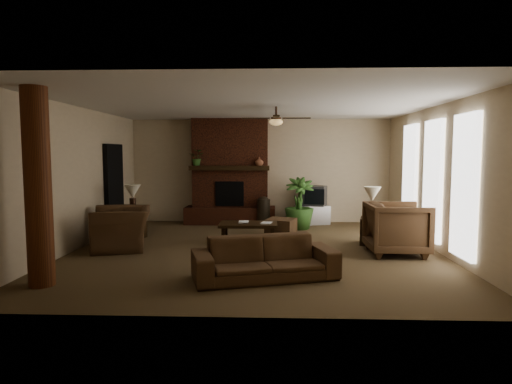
{
  "coord_description": "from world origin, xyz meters",
  "views": [
    {
      "loc": [
        0.33,
        -8.29,
        1.88
      ],
      "look_at": [
        0.0,
        0.4,
        1.1
      ],
      "focal_mm": 30.23,
      "sensor_mm": 36.0,
      "label": 1
    }
  ],
  "objects_px": {
    "floor_vase": "(264,209)",
    "side_table_left": "(131,226)",
    "log_column": "(38,188)",
    "coffee_table": "(248,226)",
    "floor_plant": "(299,214)",
    "side_table_right": "(372,231)",
    "armchair_right": "(397,226)",
    "sofa": "(265,251)",
    "lamp_left": "(133,194)",
    "tv_stand": "(312,215)",
    "ottoman": "(281,228)",
    "armchair_left": "(122,221)",
    "lamp_right": "(372,196)"
  },
  "relations": [
    {
      "from": "floor_vase",
      "to": "side_table_left",
      "type": "bearing_deg",
      "value": -148.36
    },
    {
      "from": "log_column",
      "to": "coffee_table",
      "type": "relative_size",
      "value": 2.33
    },
    {
      "from": "floor_vase",
      "to": "floor_plant",
      "type": "xyz_separation_m",
      "value": [
        0.9,
        -0.41,
        -0.07
      ]
    },
    {
      "from": "floor_plant",
      "to": "side_table_right",
      "type": "distance_m",
      "value": 2.27
    },
    {
      "from": "armchair_right",
      "to": "sofa",
      "type": "bearing_deg",
      "value": 124.39
    },
    {
      "from": "armchair_right",
      "to": "coffee_table",
      "type": "height_order",
      "value": "armchair_right"
    },
    {
      "from": "coffee_table",
      "to": "floor_vase",
      "type": "xyz_separation_m",
      "value": [
        0.27,
        2.2,
        0.06
      ]
    },
    {
      "from": "sofa",
      "to": "lamp_left",
      "type": "distance_m",
      "value": 4.21
    },
    {
      "from": "sofa",
      "to": "side_table_right",
      "type": "xyz_separation_m",
      "value": [
        2.19,
        2.57,
        -0.14
      ]
    },
    {
      "from": "tv_stand",
      "to": "side_table_right",
      "type": "height_order",
      "value": "side_table_right"
    },
    {
      "from": "sofa",
      "to": "ottoman",
      "type": "height_order",
      "value": "sofa"
    },
    {
      "from": "coffee_table",
      "to": "floor_plant",
      "type": "height_order",
      "value": "floor_plant"
    },
    {
      "from": "lamp_left",
      "to": "ottoman",
      "type": "bearing_deg",
      "value": 7.0
    },
    {
      "from": "sofa",
      "to": "side_table_right",
      "type": "relative_size",
      "value": 3.88
    },
    {
      "from": "sofa",
      "to": "floor_plant",
      "type": "relative_size",
      "value": 1.66
    },
    {
      "from": "ottoman",
      "to": "coffee_table",
      "type": "bearing_deg",
      "value": -131.42
    },
    {
      "from": "sofa",
      "to": "ottoman",
      "type": "distance_m",
      "value": 3.37
    },
    {
      "from": "sofa",
      "to": "tv_stand",
      "type": "height_order",
      "value": "sofa"
    },
    {
      "from": "coffee_table",
      "to": "side_table_left",
      "type": "xyz_separation_m",
      "value": [
        -2.62,
        0.41,
        -0.1
      ]
    },
    {
      "from": "tv_stand",
      "to": "side_table_left",
      "type": "height_order",
      "value": "side_table_left"
    },
    {
      "from": "floor_plant",
      "to": "lamp_left",
      "type": "relative_size",
      "value": 1.98
    },
    {
      "from": "armchair_left",
      "to": "ottoman",
      "type": "xyz_separation_m",
      "value": [
        3.17,
        1.38,
        -0.34
      ]
    },
    {
      "from": "floor_vase",
      "to": "lamp_right",
      "type": "height_order",
      "value": "lamp_right"
    },
    {
      "from": "floor_plant",
      "to": "floor_vase",
      "type": "bearing_deg",
      "value": 155.68
    },
    {
      "from": "lamp_right",
      "to": "side_table_left",
      "type": "bearing_deg",
      "value": 175.26
    },
    {
      "from": "side_table_left",
      "to": "ottoman",
      "type": "bearing_deg",
      "value": 6.45
    },
    {
      "from": "armchair_right",
      "to": "floor_plant",
      "type": "bearing_deg",
      "value": 31.5
    },
    {
      "from": "floor_vase",
      "to": "lamp_left",
      "type": "relative_size",
      "value": 1.18
    },
    {
      "from": "sofa",
      "to": "ottoman",
      "type": "xyz_separation_m",
      "value": [
        0.31,
        3.34,
        -0.22
      ]
    },
    {
      "from": "coffee_table",
      "to": "armchair_left",
      "type": "bearing_deg",
      "value": -166.57
    },
    {
      "from": "tv_stand",
      "to": "log_column",
      "type": "bearing_deg",
      "value": -142.71
    },
    {
      "from": "coffee_table",
      "to": "tv_stand",
      "type": "height_order",
      "value": "tv_stand"
    },
    {
      "from": "side_table_right",
      "to": "floor_vase",
      "type": "bearing_deg",
      "value": 136.59
    },
    {
      "from": "ottoman",
      "to": "floor_plant",
      "type": "height_order",
      "value": "floor_plant"
    },
    {
      "from": "armchair_left",
      "to": "side_table_left",
      "type": "xyz_separation_m",
      "value": [
        -0.15,
        1.0,
        -0.27
      ]
    },
    {
      "from": "lamp_left",
      "to": "armchair_right",
      "type": "bearing_deg",
      "value": -13.32
    },
    {
      "from": "sofa",
      "to": "armchair_left",
      "type": "distance_m",
      "value": 3.47
    },
    {
      "from": "side_table_right",
      "to": "lamp_left",
      "type": "bearing_deg",
      "value": 175.8
    },
    {
      "from": "log_column",
      "to": "sofa",
      "type": "distance_m",
      "value": 3.35
    },
    {
      "from": "side_table_right",
      "to": "log_column",
      "type": "bearing_deg",
      "value": -150.59
    },
    {
      "from": "tv_stand",
      "to": "lamp_left",
      "type": "xyz_separation_m",
      "value": [
        -4.13,
        -2.15,
        0.75
      ]
    },
    {
      "from": "armchair_right",
      "to": "tv_stand",
      "type": "height_order",
      "value": "armchair_right"
    },
    {
      "from": "sofa",
      "to": "coffee_table",
      "type": "height_order",
      "value": "sofa"
    },
    {
      "from": "armchair_left",
      "to": "lamp_left",
      "type": "xyz_separation_m",
      "value": [
        -0.1,
        0.98,
        0.46
      ]
    },
    {
      "from": "armchair_left",
      "to": "floor_plant",
      "type": "bearing_deg",
      "value": 107.01
    },
    {
      "from": "armchair_right",
      "to": "side_table_left",
      "type": "height_order",
      "value": "armchair_right"
    },
    {
      "from": "side_table_left",
      "to": "lamp_left",
      "type": "relative_size",
      "value": 0.85
    },
    {
      "from": "armchair_right",
      "to": "side_table_right",
      "type": "bearing_deg",
      "value": 14.68
    },
    {
      "from": "side_table_right",
      "to": "armchair_right",
      "type": "bearing_deg",
      "value": -75.2
    },
    {
      "from": "floor_plant",
      "to": "armchair_left",
      "type": "bearing_deg",
      "value": -146.82
    }
  ]
}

